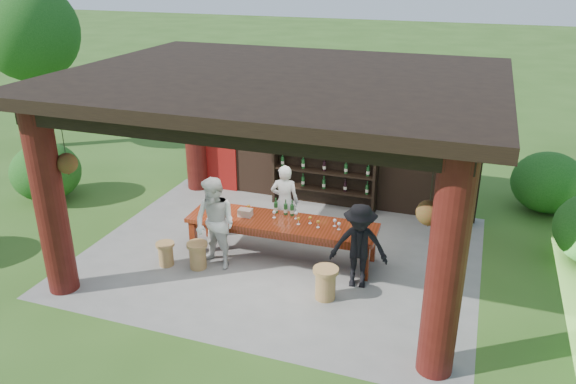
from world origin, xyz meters
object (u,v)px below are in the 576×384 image
(stool_near_right, at_px, (325,282))
(napkin_basket, at_px, (245,213))
(wine_shelf, at_px, (324,163))
(tasting_table, at_px, (282,226))
(stool_far_left, at_px, (166,253))
(guest_woman, at_px, (215,224))
(stool_near_left, at_px, (198,255))
(host, at_px, (285,202))
(guest_man, at_px, (359,246))

(stool_near_right, relative_size, napkin_basket, 2.19)
(wine_shelf, relative_size, tasting_table, 0.66)
(tasting_table, distance_m, stool_far_left, 2.22)
(stool_near_right, xyz_separation_m, napkin_basket, (-1.92, 1.09, 0.52))
(wine_shelf, distance_m, guest_woman, 3.46)
(stool_near_left, height_order, stool_near_right, stool_near_right)
(host, height_order, guest_woman, guest_woman)
(stool_near_left, bearing_deg, tasting_table, 35.15)
(stool_near_right, xyz_separation_m, guest_man, (0.42, 0.58, 0.47))
(host, bearing_deg, stool_near_left, 48.59)
(tasting_table, bearing_deg, stool_far_left, -151.87)
(host, bearing_deg, guest_man, 134.80)
(tasting_table, distance_m, stool_near_right, 1.66)
(wine_shelf, height_order, napkin_basket, wine_shelf)
(stool_near_left, height_order, napkin_basket, napkin_basket)
(tasting_table, relative_size, guest_man, 2.36)
(guest_man, bearing_deg, host, 134.96)
(stool_near_right, relative_size, stool_far_left, 1.24)
(stool_near_left, relative_size, guest_man, 0.33)
(napkin_basket, bearing_deg, tasting_table, 1.65)
(guest_woman, bearing_deg, wine_shelf, 86.38)
(guest_woman, bearing_deg, napkin_basket, 84.26)
(wine_shelf, relative_size, guest_man, 1.56)
(tasting_table, bearing_deg, napkin_basket, -178.35)
(stool_far_left, bearing_deg, stool_near_left, 9.67)
(wine_shelf, relative_size, stool_far_left, 5.24)
(host, height_order, napkin_basket, host)
(napkin_basket, bearing_deg, stool_far_left, -139.76)
(stool_near_left, bearing_deg, guest_woman, 30.75)
(wine_shelf, bearing_deg, stool_near_right, -73.50)
(stool_near_right, height_order, host, host)
(stool_far_left, bearing_deg, guest_woman, 17.24)
(tasting_table, xyz_separation_m, guest_woman, (-1.01, -0.75, 0.23))
(wine_shelf, relative_size, guest_woman, 1.38)
(stool_near_left, relative_size, stool_far_left, 1.12)
(stool_near_right, bearing_deg, guest_woman, 170.48)
(guest_man, bearing_deg, stool_near_left, 178.71)
(stool_near_left, distance_m, napkin_basket, 1.21)
(wine_shelf, xyz_separation_m, stool_far_left, (-2.03, -3.55, -0.82))
(stool_far_left, bearing_deg, host, 47.03)
(tasting_table, xyz_separation_m, stool_far_left, (-1.93, -1.03, -0.39))
(stool_near_right, bearing_deg, stool_far_left, 178.43)
(wine_shelf, xyz_separation_m, guest_woman, (-1.12, -3.27, -0.19))
(guest_man, bearing_deg, wine_shelf, 107.14)
(stool_near_right, height_order, napkin_basket, napkin_basket)
(wine_shelf, relative_size, stool_near_right, 4.21)
(stool_near_left, xyz_separation_m, stool_near_right, (2.50, -0.19, 0.03))
(guest_man, bearing_deg, tasting_table, 152.63)
(host, bearing_deg, wine_shelf, -109.94)
(stool_near_left, height_order, host, host)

